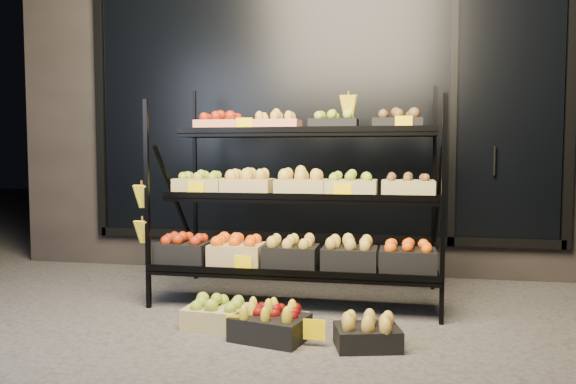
% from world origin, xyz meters
% --- Properties ---
extents(ground, '(24.00, 24.00, 0.00)m').
position_xyz_m(ground, '(0.00, 0.00, 0.00)').
color(ground, '#514F4C').
rests_on(ground, ground).
extents(building, '(6.00, 2.08, 3.50)m').
position_xyz_m(building, '(0.00, 2.59, 1.75)').
color(building, '#2D2826').
rests_on(building, ground).
extents(display_rack, '(2.18, 1.02, 1.68)m').
position_xyz_m(display_rack, '(-0.01, 0.60, 0.79)').
color(display_rack, black).
rests_on(display_rack, ground).
extents(tag_floor_a, '(0.13, 0.01, 0.12)m').
position_xyz_m(tag_floor_a, '(-0.20, -0.40, 0.06)').
color(tag_floor_a, '#FFD700').
rests_on(tag_floor_a, ground).
extents(tag_floor_b, '(0.13, 0.01, 0.12)m').
position_xyz_m(tag_floor_b, '(0.27, -0.40, 0.06)').
color(tag_floor_b, '#FFD700').
rests_on(tag_floor_b, ground).
extents(floor_crate_left, '(0.42, 0.32, 0.20)m').
position_xyz_m(floor_crate_left, '(-0.39, -0.16, 0.09)').
color(floor_crate_left, tan).
rests_on(floor_crate_left, ground).
extents(floor_crate_midleft, '(0.49, 0.40, 0.21)m').
position_xyz_m(floor_crate_midleft, '(-0.01, -0.33, 0.10)').
color(floor_crate_midleft, black).
rests_on(floor_crate_midleft, ground).
extents(floor_crate_midright, '(0.37, 0.28, 0.19)m').
position_xyz_m(floor_crate_midright, '(0.01, -0.24, 0.09)').
color(floor_crate_midright, tan).
rests_on(floor_crate_midright, ground).
extents(floor_crate_right, '(0.42, 0.35, 0.19)m').
position_xyz_m(floor_crate_right, '(0.57, -0.36, 0.09)').
color(floor_crate_right, black).
rests_on(floor_crate_right, ground).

